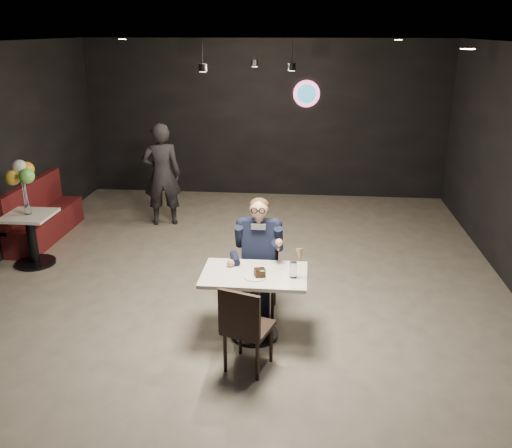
# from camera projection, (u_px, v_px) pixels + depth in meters

# --- Properties ---
(floor) EXTENTS (9.00, 9.00, 0.00)m
(floor) POSITION_uv_depth(u_px,v_px,m) (234.00, 296.00, 6.79)
(floor) COLOR gray
(floor) RESTS_ON ground
(wall_sign) EXTENTS (0.50, 0.06, 0.50)m
(wall_sign) POSITION_uv_depth(u_px,v_px,m) (307.00, 94.00, 10.22)
(wall_sign) COLOR pink
(wall_sign) RESTS_ON floor
(pendant_lights) EXTENTS (1.40, 1.20, 0.36)m
(pendant_lights) POSITION_uv_depth(u_px,v_px,m) (250.00, 49.00, 7.68)
(pendant_lights) COLOR black
(pendant_lights) RESTS_ON floor
(main_table) EXTENTS (1.10, 0.70, 0.75)m
(main_table) POSITION_uv_depth(u_px,v_px,m) (254.00, 305.00, 5.79)
(main_table) COLOR silver
(main_table) RESTS_ON floor
(chair_far) EXTENTS (0.42, 0.46, 0.92)m
(chair_far) POSITION_uv_depth(u_px,v_px,m) (259.00, 276.00, 6.28)
(chair_far) COLOR black
(chair_far) RESTS_ON floor
(chair_near) EXTENTS (0.54, 0.57, 0.92)m
(chair_near) POSITION_uv_depth(u_px,v_px,m) (248.00, 326.00, 5.23)
(chair_near) COLOR black
(chair_near) RESTS_ON floor
(seated_man) EXTENTS (0.60, 0.80, 1.44)m
(seated_man) POSITION_uv_depth(u_px,v_px,m) (259.00, 255.00, 6.19)
(seated_man) COLOR black
(seated_man) RESTS_ON floor
(dessert_plate) EXTENTS (0.24, 0.24, 0.01)m
(dessert_plate) POSITION_uv_depth(u_px,v_px,m) (255.00, 277.00, 5.57)
(dessert_plate) COLOR white
(dessert_plate) RESTS_ON main_table
(cake_slice) EXTENTS (0.13, 0.12, 0.08)m
(cake_slice) POSITION_uv_depth(u_px,v_px,m) (260.00, 273.00, 5.56)
(cake_slice) COLOR black
(cake_slice) RESTS_ON dessert_plate
(mint_leaf) EXTENTS (0.06, 0.04, 0.01)m
(mint_leaf) POSITION_uv_depth(u_px,v_px,m) (262.00, 271.00, 5.50)
(mint_leaf) COLOR green
(mint_leaf) RESTS_ON cake_slice
(sundae_glass) EXTENTS (0.08, 0.08, 0.17)m
(sundae_glass) POSITION_uv_depth(u_px,v_px,m) (293.00, 270.00, 5.54)
(sundae_glass) COLOR silver
(sundae_glass) RESTS_ON main_table
(wafer_cone) EXTENTS (0.09, 0.09, 0.14)m
(wafer_cone) POSITION_uv_depth(u_px,v_px,m) (300.00, 256.00, 5.47)
(wafer_cone) COLOR tan
(wafer_cone) RESTS_ON sundae_glass
(booth_bench) EXTENTS (0.46, 1.84, 0.92)m
(booth_bench) POSITION_uv_depth(u_px,v_px,m) (44.00, 211.00, 8.53)
(booth_bench) COLOR #410D13
(booth_bench) RESTS_ON floor
(side_table) EXTENTS (0.63, 0.63, 0.79)m
(side_table) POSITION_uv_depth(u_px,v_px,m) (32.00, 238.00, 7.59)
(side_table) COLOR silver
(side_table) RESTS_ON floor
(balloon_vase) EXTENTS (0.09, 0.09, 0.14)m
(balloon_vase) POSITION_uv_depth(u_px,v_px,m) (28.00, 209.00, 7.44)
(balloon_vase) COLOR silver
(balloon_vase) RESTS_ON side_table
(balloon_bunch) EXTENTS (0.38, 0.38, 0.62)m
(balloon_bunch) POSITION_uv_depth(u_px,v_px,m) (24.00, 182.00, 7.31)
(balloon_bunch) COLOR gold
(balloon_bunch) RESTS_ON balloon_vase
(passerby) EXTENTS (0.71, 0.55, 1.73)m
(passerby) POSITION_uv_depth(u_px,v_px,m) (162.00, 175.00, 9.03)
(passerby) COLOR black
(passerby) RESTS_ON floor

